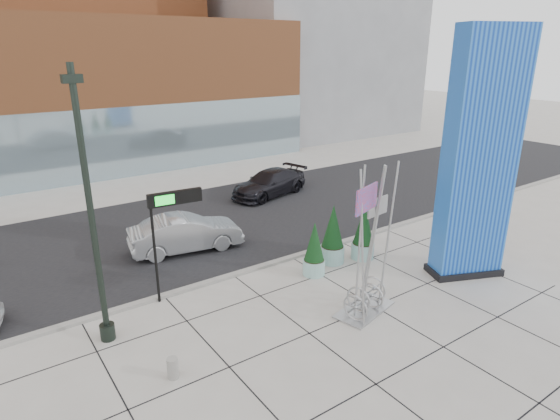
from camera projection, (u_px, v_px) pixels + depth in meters
ground at (267, 329)px, 15.61m from camera, size 160.00×160.00×0.00m
street_asphalt at (157, 236)px, 23.35m from camera, size 80.00×12.00×0.02m
curb_edge at (212, 281)px, 18.69m from camera, size 80.00×0.30×0.12m
tower_podium at (80, 95)px, 35.24m from camera, size 34.00×10.00×11.00m
tower_glass_front at (103, 145)px, 32.51m from camera, size 34.00×0.60×5.00m
building_grey_parking at (303, 47)px, 51.49m from camera, size 20.00×18.00×18.00m
blue_pylon at (479, 163)px, 17.98m from camera, size 3.20×2.34×9.74m
lamp_post at (95, 239)px, 13.95m from camera, size 0.55×0.47×8.54m
public_art_sculpture at (367, 275)px, 16.28m from camera, size 2.56×1.70×5.34m
concrete_bollard at (173, 368)px, 13.22m from camera, size 0.33×0.33×0.63m
overhead_street_sign at (170, 207)px, 16.53m from camera, size 1.96×0.36×4.14m
round_planter_east at (364, 233)px, 20.53m from camera, size 1.01×1.01×2.52m
round_planter_mid at (333, 235)px, 20.12m from camera, size 1.05×1.05×2.63m
round_planter_west at (314, 250)px, 19.05m from camera, size 0.92×0.92×2.30m
car_silver_mid at (186, 233)px, 21.42m from camera, size 5.31×2.60×1.68m
car_dark_east at (269, 183)px, 29.50m from camera, size 5.81×3.47×1.58m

